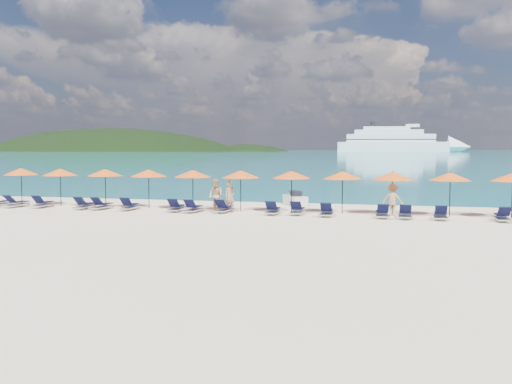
# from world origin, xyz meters

# --- Properties ---
(ground) EXTENTS (1400.00, 1400.00, 0.00)m
(ground) POSITION_xyz_m (0.00, 0.00, 0.00)
(ground) COLOR beige
(sea) EXTENTS (1600.00, 1300.00, 0.01)m
(sea) POSITION_xyz_m (0.00, 660.00, 0.01)
(sea) COLOR #1FA9B2
(sea) RESTS_ON ground
(headland_main) EXTENTS (374.00, 242.00, 126.50)m
(headland_main) POSITION_xyz_m (-300.00, 540.00, -38.00)
(headland_main) COLOR black
(headland_main) RESTS_ON ground
(headland_small) EXTENTS (162.00, 126.00, 85.50)m
(headland_small) POSITION_xyz_m (-150.00, 560.00, -35.00)
(headland_small) COLOR black
(headland_small) RESTS_ON ground
(cruise_ship) EXTENTS (121.45, 28.13, 33.51)m
(cruise_ship) POSITION_xyz_m (11.62, 522.97, 8.72)
(cruise_ship) COLOR white
(cruise_ship) RESTS_ON ground
(jetski) EXTENTS (1.87, 2.43, 0.82)m
(jetski) POSITION_xyz_m (0.96, 8.99, 0.34)
(jetski) COLOR silver
(jetski) RESTS_ON ground
(beachgoer_a) EXTENTS (0.71, 0.70, 1.65)m
(beachgoer_a) POSITION_xyz_m (-1.76, 4.23, 0.83)
(beachgoer_a) COLOR tan
(beachgoer_a) RESTS_ON ground
(beachgoer_b) EXTENTS (1.01, 0.87, 1.80)m
(beachgoer_b) POSITION_xyz_m (-2.41, 3.78, 0.90)
(beachgoer_b) COLOR tan
(beachgoer_b) RESTS_ON ground
(beachgoer_c) EXTENTS (1.10, 0.57, 1.64)m
(beachgoer_c) POSITION_xyz_m (6.77, 4.45, 0.82)
(beachgoer_c) COLOR tan
(beachgoer_c) RESTS_ON ground
(umbrella_0) EXTENTS (2.10, 2.10, 2.28)m
(umbrella_0) POSITION_xyz_m (-15.20, 4.96, 2.02)
(umbrella_0) COLOR black
(umbrella_0) RESTS_ON ground
(umbrella_1) EXTENTS (2.10, 2.10, 2.28)m
(umbrella_1) POSITION_xyz_m (-12.39, 4.77, 2.02)
(umbrella_1) COLOR black
(umbrella_1) RESTS_ON ground
(umbrella_2) EXTENTS (2.10, 2.10, 2.28)m
(umbrella_2) POSITION_xyz_m (-9.57, 4.97, 2.02)
(umbrella_2) COLOR black
(umbrella_2) RESTS_ON ground
(umbrella_3) EXTENTS (2.10, 2.10, 2.28)m
(umbrella_3) POSITION_xyz_m (-6.78, 4.88, 2.02)
(umbrella_3) COLOR black
(umbrella_3) RESTS_ON ground
(umbrella_4) EXTENTS (2.10, 2.10, 2.28)m
(umbrella_4) POSITION_xyz_m (-4.08, 4.78, 2.02)
(umbrella_4) COLOR black
(umbrella_4) RESTS_ON ground
(umbrella_5) EXTENTS (2.10, 2.10, 2.28)m
(umbrella_5) POSITION_xyz_m (-1.30, 4.76, 2.02)
(umbrella_5) COLOR black
(umbrella_5) RESTS_ON ground
(umbrella_6) EXTENTS (2.10, 2.10, 2.28)m
(umbrella_6) POSITION_xyz_m (1.49, 4.89, 2.02)
(umbrella_6) COLOR black
(umbrella_6) RESTS_ON ground
(umbrella_7) EXTENTS (2.10, 2.10, 2.28)m
(umbrella_7) POSITION_xyz_m (4.19, 5.00, 2.02)
(umbrella_7) COLOR black
(umbrella_7) RESTS_ON ground
(umbrella_8) EXTENTS (2.10, 2.10, 2.28)m
(umbrella_8) POSITION_xyz_m (6.76, 4.82, 2.02)
(umbrella_8) COLOR black
(umbrella_8) RESTS_ON ground
(umbrella_9) EXTENTS (2.10, 2.10, 2.28)m
(umbrella_9) POSITION_xyz_m (9.56, 4.86, 2.02)
(umbrella_9) COLOR black
(umbrella_9) RESTS_ON ground
(lounger_1) EXTENTS (0.76, 1.75, 0.66)m
(lounger_1) POSITION_xyz_m (-14.54, 3.53, 0.24)
(lounger_1) COLOR silver
(lounger_1) RESTS_ON ground
(lounger_2) EXTENTS (0.76, 1.75, 0.66)m
(lounger_2) POSITION_xyz_m (-12.92, 3.73, 0.24)
(lounger_2) COLOR silver
(lounger_2) RESTS_ON ground
(lounger_3) EXTENTS (0.73, 1.74, 0.66)m
(lounger_3) POSITION_xyz_m (-10.12, 3.53, 0.24)
(lounger_3) COLOR silver
(lounger_3) RESTS_ON ground
(lounger_4) EXTENTS (0.68, 1.72, 0.66)m
(lounger_4) POSITION_xyz_m (-9.07, 3.62, 0.24)
(lounger_4) COLOR silver
(lounger_4) RESTS_ON ground
(lounger_5) EXTENTS (0.76, 1.75, 0.66)m
(lounger_5) POSITION_xyz_m (-7.43, 3.73, 0.24)
(lounger_5) COLOR silver
(lounger_5) RESTS_ON ground
(lounger_6) EXTENTS (0.76, 1.74, 0.66)m
(lounger_6) POSITION_xyz_m (-4.62, 3.67, 0.24)
(lounger_6) COLOR silver
(lounger_6) RESTS_ON ground
(lounger_7) EXTENTS (0.63, 1.70, 0.66)m
(lounger_7) POSITION_xyz_m (-3.57, 3.48, 0.24)
(lounger_7) COLOR silver
(lounger_7) RESTS_ON ground
(lounger_8) EXTENTS (0.73, 1.74, 0.66)m
(lounger_8) POSITION_xyz_m (-1.96, 3.82, 0.24)
(lounger_8) COLOR silver
(lounger_8) RESTS_ON ground
(lounger_9) EXTENTS (0.70, 1.73, 0.66)m
(lounger_9) POSITION_xyz_m (0.75, 3.59, 0.24)
(lounger_9) COLOR silver
(lounger_9) RESTS_ON ground
(lounger_10) EXTENTS (0.66, 1.71, 0.66)m
(lounger_10) POSITION_xyz_m (2.00, 3.81, 0.24)
(lounger_10) COLOR silver
(lounger_10) RESTS_ON ground
(lounger_11) EXTENTS (0.70, 1.73, 0.66)m
(lounger_11) POSITION_xyz_m (3.56, 3.45, 0.24)
(lounger_11) COLOR silver
(lounger_11) RESTS_ON ground
(lounger_12) EXTENTS (0.77, 1.75, 0.66)m
(lounger_12) POSITION_xyz_m (6.29, 3.47, 0.24)
(lounger_12) COLOR silver
(lounger_12) RESTS_ON ground
(lounger_13) EXTENTS (0.64, 1.71, 0.66)m
(lounger_13) POSITION_xyz_m (7.39, 3.45, 0.24)
(lounger_13) COLOR silver
(lounger_13) RESTS_ON ground
(lounger_14) EXTENTS (0.67, 1.72, 0.66)m
(lounger_14) POSITION_xyz_m (9.04, 3.45, 0.24)
(lounger_14) COLOR silver
(lounger_14) RESTS_ON ground
(lounger_15) EXTENTS (0.62, 1.70, 0.66)m
(lounger_15) POSITION_xyz_m (11.80, 3.47, 0.24)
(lounger_15) COLOR silver
(lounger_15) RESTS_ON ground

